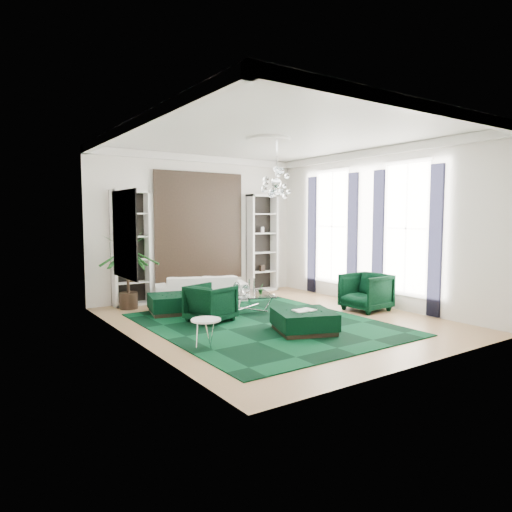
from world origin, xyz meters
TOP-DOWN VIEW (x-y plane):
  - floor at (0.00, 0.00)m, footprint 6.00×7.00m
  - ceiling at (0.00, 0.00)m, footprint 6.00×7.00m
  - wall_back at (0.00, 3.51)m, footprint 6.00×0.02m
  - wall_front at (0.00, -3.51)m, footprint 6.00×0.02m
  - wall_left at (-3.01, 0.00)m, footprint 0.02×7.00m
  - wall_right at (3.01, 0.00)m, footprint 0.02×7.00m
  - crown_molding at (0.00, 0.00)m, footprint 6.00×7.00m
  - ceiling_medallion at (0.00, 0.30)m, footprint 0.90×0.90m
  - tapestry at (0.00, 3.46)m, footprint 2.50×0.06m
  - shelving_left at (-1.95, 3.31)m, footprint 0.90×0.38m
  - shelving_right at (1.95, 3.31)m, footprint 0.90×0.38m
  - painting at (-2.97, 0.60)m, footprint 0.04×1.30m
  - window_near at (2.99, -0.90)m, footprint 0.03×1.10m
  - curtain_near_a at (2.96, -1.68)m, footprint 0.07×0.30m
  - curtain_near_b at (2.96, -0.12)m, footprint 0.07×0.30m
  - window_far at (2.99, 1.50)m, footprint 0.03×1.10m
  - curtain_far_a at (2.96, 0.72)m, footprint 0.07×0.30m
  - curtain_far_b at (2.96, 2.28)m, footprint 0.07×0.30m
  - rug at (-0.42, -0.16)m, footprint 4.20×5.00m
  - sofa at (-0.30, 2.85)m, footprint 2.47×1.63m
  - armchair_left at (-1.20, 0.66)m, footprint 1.06×1.04m
  - armchair_right at (2.30, -0.36)m, footprint 0.99×0.97m
  - coffee_table at (-0.12, 1.10)m, footprint 1.58×1.58m
  - ottoman_side at (-1.54, 1.84)m, footprint 1.16×1.16m
  - ottoman_front at (-0.18, -1.10)m, footprint 1.34×1.34m
  - book at (-0.18, -1.10)m, footprint 0.42×0.28m
  - side_table at (-2.18, -0.97)m, footprint 0.62×0.62m
  - palm at (-2.16, 2.94)m, footprint 1.51×1.51m
  - chandelier at (0.02, 0.03)m, footprint 0.82×0.82m
  - table_plant at (0.19, 0.84)m, footprint 0.16×0.14m

SIDE VIEW (x-z plane):
  - floor at x=0.00m, z-range -0.02..0.00m
  - rug at x=-0.42m, z-range 0.00..0.02m
  - ottoman_front at x=-0.18m, z-range 0.00..0.42m
  - coffee_table at x=-0.12m, z-range 0.00..0.42m
  - ottoman_side at x=-1.54m, z-range 0.00..0.43m
  - side_table at x=-2.18m, z-range 0.00..0.48m
  - sofa at x=-0.30m, z-range 0.00..0.67m
  - armchair_left at x=-1.20m, z-range 0.00..0.78m
  - book at x=-0.18m, z-range 0.42..0.45m
  - armchair_right at x=2.30m, z-range 0.00..0.87m
  - table_plant at x=0.19m, z-range 0.42..0.66m
  - palm at x=-2.16m, z-range 0.00..2.33m
  - shelving_left at x=-1.95m, z-range 0.00..2.80m
  - shelving_right at x=1.95m, z-range 0.00..2.80m
  - curtain_near_a at x=2.96m, z-range 0.02..3.27m
  - curtain_near_b at x=2.96m, z-range 0.02..3.27m
  - curtain_far_a at x=2.96m, z-range 0.02..3.27m
  - curtain_far_b at x=2.96m, z-range 0.02..3.27m
  - painting at x=-2.97m, z-range 1.05..2.65m
  - wall_back at x=0.00m, z-range 0.00..3.80m
  - wall_front at x=0.00m, z-range 0.00..3.80m
  - wall_left at x=-3.01m, z-range 0.00..3.80m
  - wall_right at x=3.01m, z-range 0.00..3.80m
  - tapestry at x=0.00m, z-range 0.50..3.30m
  - window_near at x=2.99m, z-range 0.45..3.35m
  - window_far at x=2.99m, z-range 0.45..3.35m
  - chandelier at x=0.02m, z-range 2.49..3.21m
  - crown_molding at x=0.00m, z-range 3.61..3.79m
  - ceiling_medallion at x=0.00m, z-range 3.75..3.79m
  - ceiling at x=0.00m, z-range 3.80..3.82m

